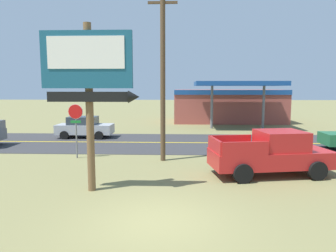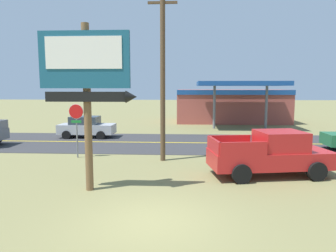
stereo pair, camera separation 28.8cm
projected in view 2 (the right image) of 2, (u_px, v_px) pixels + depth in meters
ground_plane at (152, 222)px, 9.00m from camera, size 180.00×180.00×0.00m
road_asphalt at (172, 143)px, 21.88m from camera, size 140.00×8.00×0.02m
road_centre_line at (172, 143)px, 21.87m from camera, size 126.00×0.20×0.01m
motel_sign at (87, 77)px, 11.19m from camera, size 3.48×0.54×6.12m
stop_sign at (76, 121)px, 17.02m from camera, size 0.80×0.08×2.95m
utility_pole at (163, 66)px, 16.01m from camera, size 1.65×0.26×9.35m
gas_station at (231, 105)px, 34.82m from camera, size 12.00×11.50×4.40m
pickup_red_parked_on_lawn at (271, 154)px, 13.65m from camera, size 5.46×2.89×1.96m
car_silver_mid_lane at (87, 127)px, 24.14m from camera, size 4.20×2.00×1.64m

